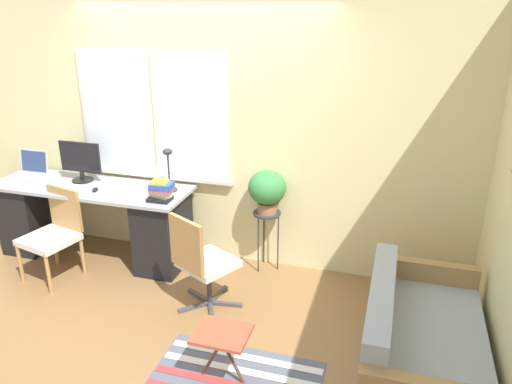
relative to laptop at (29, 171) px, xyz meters
name	(u,v)px	position (x,y,z in m)	size (l,w,h in m)	color
ground_plane	(180,287)	(1.86, -0.39, -0.84)	(14.00, 14.00, 0.00)	olive
wall_back_with_window	(202,128)	(1.83, 0.34, 0.52)	(9.00, 0.12, 2.70)	beige
desk	(94,219)	(0.77, -0.07, -0.42)	(2.03, 0.65, 0.78)	#9EA3A8
laptop	(29,171)	(0.00, 0.00, 0.00)	(0.33, 0.29, 0.26)	#B7B7BC
monitor	(80,161)	(0.61, 0.05, 0.15)	(0.45, 0.21, 0.41)	black
keyboard	(68,187)	(0.60, -0.18, -0.05)	(0.42, 0.15, 0.02)	silver
mouse	(95,190)	(0.90, -0.18, -0.04)	(0.05, 0.08, 0.04)	black
desk_lamp	(168,165)	(1.59, 0.05, 0.20)	(0.15, 0.15, 0.42)	#2D2D33
book_stack	(161,191)	(1.63, -0.21, 0.04)	(0.23, 0.19, 0.19)	black
desk_chair_wooden	(54,232)	(0.63, -0.51, -0.38)	(0.54, 0.55, 0.85)	#B2844C
office_chair_swivel	(201,261)	(2.19, -0.64, -0.38)	(0.58, 0.59, 0.89)	#47474C
couch_loveseat	(418,348)	(3.96, -1.01, -0.58)	(0.80, 1.48, 0.71)	#9EA8B2
plant_stand	(267,219)	(2.53, 0.19, -0.30)	(0.27, 0.27, 0.61)	#333338
potted_plant	(267,189)	(2.53, 0.19, 0.01)	(0.36, 0.36, 0.42)	#9E6B4C
folding_stool	(222,337)	(2.66, -1.41, -0.48)	(0.38, 0.32, 0.40)	#B24C33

